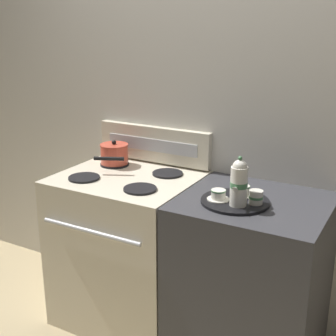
# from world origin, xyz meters

# --- Properties ---
(ground_plane) EXTENTS (6.00, 6.00, 0.00)m
(ground_plane) POSITION_xyz_m (0.00, 0.00, 0.00)
(ground_plane) COLOR tan
(wall_back) EXTENTS (6.00, 0.05, 2.20)m
(wall_back) POSITION_xyz_m (0.00, 0.36, 1.10)
(wall_back) COLOR beige
(wall_back) RESTS_ON ground
(stove) EXTENTS (0.78, 0.69, 0.94)m
(stove) POSITION_xyz_m (-0.37, -0.00, 0.46)
(stove) COLOR beige
(stove) RESTS_ON ground
(control_panel) EXTENTS (0.77, 0.05, 0.22)m
(control_panel) POSITION_xyz_m (-0.37, 0.31, 1.05)
(control_panel) COLOR beige
(control_panel) RESTS_ON stove
(side_counter) EXTENTS (0.73, 0.66, 0.92)m
(side_counter) POSITION_xyz_m (0.40, 0.00, 0.46)
(side_counter) COLOR #38383D
(side_counter) RESTS_ON ground
(saucepan) EXTENTS (0.24, 0.29, 0.15)m
(saucepan) POSITION_xyz_m (-0.56, 0.15, 1.00)
(saucepan) COLOR #D14C38
(saucepan) RESTS_ON stove
(serving_tray) EXTENTS (0.34, 0.34, 0.01)m
(serving_tray) POSITION_xyz_m (0.32, -0.07, 0.93)
(serving_tray) COLOR black
(serving_tray) RESTS_ON side_counter
(teapot) EXTENTS (0.08, 0.13, 0.24)m
(teapot) POSITION_xyz_m (0.36, -0.13, 1.05)
(teapot) COLOR white
(teapot) RESTS_ON serving_tray
(teacup_left) EXTENTS (0.11, 0.11, 0.05)m
(teacup_left) POSITION_xyz_m (0.33, 0.01, 0.96)
(teacup_left) COLOR white
(teacup_left) RESTS_ON serving_tray
(teacup_right) EXTENTS (0.11, 0.11, 0.05)m
(teacup_right) POSITION_xyz_m (0.25, -0.11, 0.96)
(teacup_right) COLOR white
(teacup_right) RESTS_ON serving_tray
(creamer_jug) EXTENTS (0.07, 0.07, 0.07)m
(creamer_jug) POSITION_xyz_m (0.42, -0.07, 0.97)
(creamer_jug) COLOR white
(creamer_jug) RESTS_ON serving_tray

